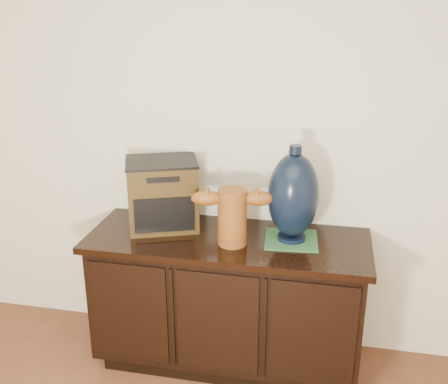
% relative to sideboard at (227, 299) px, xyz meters
% --- Properties ---
extents(sideboard, '(1.46, 0.56, 0.75)m').
position_rel_sideboard_xyz_m(sideboard, '(0.00, 0.00, 0.00)').
color(sideboard, black).
rests_on(sideboard, ground).
extents(terracotta_vessel, '(0.41, 0.17, 0.29)m').
position_rel_sideboard_xyz_m(terracotta_vessel, '(0.04, -0.06, 0.53)').
color(terracotta_vessel, brown).
rests_on(terracotta_vessel, sideboard).
extents(tv_radio, '(0.45, 0.41, 0.37)m').
position_rel_sideboard_xyz_m(tv_radio, '(-0.37, 0.08, 0.55)').
color(tv_radio, '#3C2A0F').
rests_on(tv_radio, sideboard).
extents(green_mat, '(0.29, 0.29, 0.01)m').
position_rel_sideboard_xyz_m(green_mat, '(0.33, 0.03, 0.37)').
color(green_mat, '#2A5E35').
rests_on(green_mat, sideboard).
extents(lamp_base, '(0.27, 0.27, 0.49)m').
position_rel_sideboard_xyz_m(lamp_base, '(0.33, 0.03, 0.61)').
color(lamp_base, black).
rests_on(lamp_base, green_mat).
extents(spray_can, '(0.06, 0.06, 0.18)m').
position_rel_sideboard_xyz_m(spray_can, '(0.27, 0.22, 0.46)').
color(spray_can, '#57130F').
rests_on(spray_can, sideboard).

